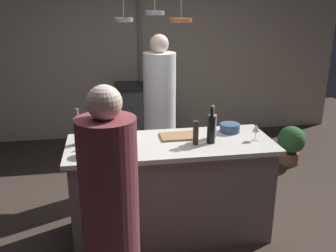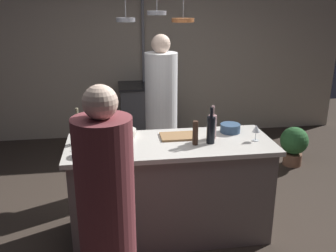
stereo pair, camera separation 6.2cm
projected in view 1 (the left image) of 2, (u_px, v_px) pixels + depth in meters
ground_plane at (171, 231)px, 3.55m from camera, size 9.00×9.00×0.00m
back_wall at (139, 53)px, 5.81m from camera, size 6.40×0.16×2.60m
kitchen_island at (171, 188)px, 3.41m from camera, size 1.80×0.72×0.90m
stove_range at (143, 113)px, 5.70m from camera, size 0.80×0.64×0.89m
chef at (160, 116)px, 4.33m from camera, size 0.37×0.37×1.73m
bar_stool_left at (119, 242)px, 2.77m from camera, size 0.28×0.28×0.68m
guest_left at (111, 227)px, 2.29m from camera, size 0.35×0.35×1.64m
overhead_pot_rack at (149, 34)px, 4.77m from camera, size 0.89×1.53×2.17m
potted_plant at (291, 143)px, 4.94m from camera, size 0.36×0.36×0.52m
cutting_board at (178, 136)px, 3.39m from camera, size 0.32×0.22×0.02m
pepper_mill at (196, 133)px, 3.19m from camera, size 0.05×0.05×0.21m
wine_bottle_white at (78, 131)px, 3.19m from camera, size 0.07×0.07×0.32m
wine_bottle_dark at (211, 129)px, 3.22m from camera, size 0.07×0.07×0.32m
wine_bottle_rose at (212, 126)px, 3.33m from camera, size 0.07×0.07×0.30m
wine_glass_near_right_guest at (114, 133)px, 3.19m from camera, size 0.07×0.07×0.15m
wine_glass_near_left_guest at (256, 129)px, 3.29m from camera, size 0.07×0.07×0.15m
wine_glass_by_chef at (89, 136)px, 3.11m from camera, size 0.07×0.07×0.15m
mixing_bowl_blue at (230, 128)px, 3.52m from camera, size 0.19×0.19×0.08m
mixing_bowl_ceramic at (125, 133)px, 3.39m from camera, size 0.21×0.21×0.07m
mixing_bowl_steel at (87, 151)px, 2.97m from camera, size 0.14×0.14×0.08m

